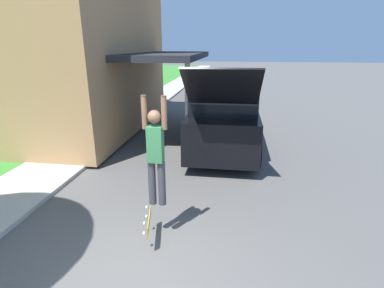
{
  "coord_description": "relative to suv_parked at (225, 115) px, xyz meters",
  "views": [
    {
      "loc": [
        1.29,
        -3.19,
        3.26
      ],
      "look_at": [
        0.41,
        2.9,
        1.21
      ],
      "focal_mm": 28.0,
      "sensor_mm": 36.0,
      "label": 1
    }
  ],
  "objects": [
    {
      "name": "skateboard",
      "position": [
        -1.07,
        -5.18,
        -0.7
      ],
      "size": [
        0.23,
        0.78,
        0.25
      ],
      "color": "#A89323",
      "rests_on": "ground_plane"
    },
    {
      "name": "car_down_street",
      "position": [
        -1.84,
        10.69,
        -0.47
      ],
      "size": [
        1.88,
        4.38,
        1.37
      ],
      "color": "black",
      "rests_on": "ground_plane"
    },
    {
      "name": "sidewalk",
      "position": [
        -4.59,
        -0.28,
        -1.07
      ],
      "size": [
        1.8,
        80.0,
        0.1
      ],
      "color": "#ADA89E",
      "rests_on": "ground_plane"
    },
    {
      "name": "suv_parked",
      "position": [
        0.0,
        0.0,
        0.0
      ],
      "size": [
        2.14,
        5.73,
        2.82
      ],
      "color": "black",
      "rests_on": "ground_plane"
    },
    {
      "name": "skateboarder",
      "position": [
        -0.95,
        -4.98,
        0.48
      ],
      "size": [
        0.41,
        0.22,
        1.89
      ],
      "color": "#38383D",
      "rests_on": "ground_plane"
    }
  ]
}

